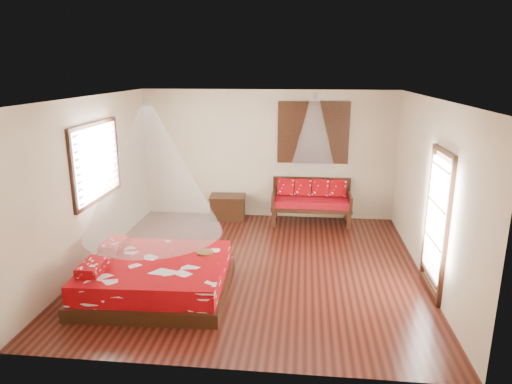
{
  "coord_description": "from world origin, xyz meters",
  "views": [
    {
      "loc": [
        0.79,
        -7.07,
        3.25
      ],
      "look_at": [
        -0.03,
        0.56,
        1.15
      ],
      "focal_mm": 32.0,
      "sensor_mm": 36.0,
      "label": 1
    }
  ],
  "objects": [
    {
      "name": "mosquito_net_main",
      "position": [
        -1.33,
        -1.07,
        1.85
      ],
      "size": [
        1.96,
        1.96,
        1.8
      ],
      "primitive_type": "cone",
      "color": "white",
      "rests_on": "ceiling"
    },
    {
      "name": "mosquito_net_daybed",
      "position": [
        0.97,
        2.25,
        2.0
      ],
      "size": [
        0.9,
        0.9,
        1.5
      ],
      "primitive_type": "cone",
      "color": "white",
      "rests_on": "ceiling"
    },
    {
      "name": "shutter_panel",
      "position": [
        0.97,
        2.72,
        1.9
      ],
      "size": [
        1.52,
        0.06,
        1.32
      ],
      "color": "black",
      "rests_on": "wall_back"
    },
    {
      "name": "glazed_door",
      "position": [
        2.72,
        -0.6,
        1.07
      ],
      "size": [
        0.08,
        1.02,
        2.16
      ],
      "color": "black",
      "rests_on": "floor"
    },
    {
      "name": "room",
      "position": [
        0.0,
        0.0,
        1.4
      ],
      "size": [
        5.54,
        5.54,
        2.84
      ],
      "color": "black",
      "rests_on": "ground"
    },
    {
      "name": "storage_chest",
      "position": [
        -0.86,
        2.45,
        0.27
      ],
      "size": [
        0.79,
        0.6,
        0.52
      ],
      "rotation": [
        0.0,
        0.0,
        0.05
      ],
      "color": "black",
      "rests_on": "floor"
    },
    {
      "name": "window_left",
      "position": [
        -2.71,
        0.2,
        1.7
      ],
      "size": [
        0.1,
        1.74,
        1.34
      ],
      "color": "black",
      "rests_on": "wall_left"
    },
    {
      "name": "wine_tray",
      "position": [
        -0.68,
        -0.71,
        0.56
      ],
      "size": [
        0.26,
        0.26,
        0.21
      ],
      "rotation": [
        0.0,
        0.0,
        -0.03
      ],
      "color": "brown",
      "rests_on": "bed"
    },
    {
      "name": "bed",
      "position": [
        -1.35,
        -1.08,
        0.25
      ],
      "size": [
        2.17,
        1.98,
        0.64
      ],
      "rotation": [
        0.0,
        0.0,
        0.04
      ],
      "color": "black",
      "rests_on": "floor"
    },
    {
      "name": "daybed",
      "position": [
        0.97,
        2.38,
        0.52
      ],
      "size": [
        1.68,
        0.75,
        0.94
      ],
      "color": "black",
      "rests_on": "floor"
    }
  ]
}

